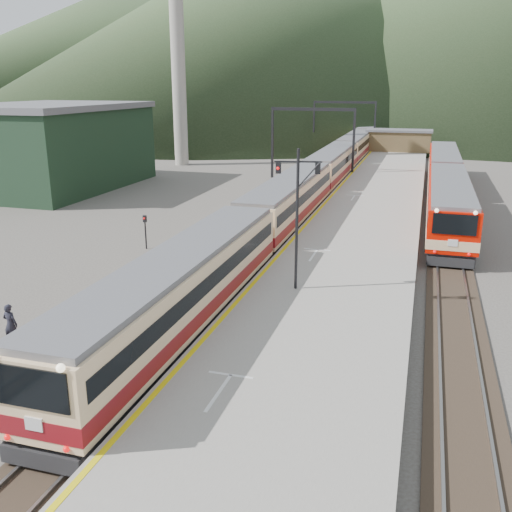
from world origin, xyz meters
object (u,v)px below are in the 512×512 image
(second_train, at_px, (446,182))
(signal_mast, at_px, (297,205))
(main_train, at_px, (332,166))
(worker, at_px, (10,324))

(second_train, height_order, signal_mast, signal_mast)
(main_train, distance_m, worker, 43.64)
(second_train, relative_size, worker, 22.75)
(main_train, bearing_deg, second_train, -32.76)
(signal_mast, height_order, worker, signal_mast)
(signal_mast, relative_size, worker, 3.78)
(signal_mast, bearing_deg, main_train, 96.42)
(signal_mast, xyz_separation_m, worker, (-10.59, -7.39, -4.23))
(main_train, xyz_separation_m, worker, (-6.56, -43.13, -1.12))
(main_train, distance_m, signal_mast, 36.10)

